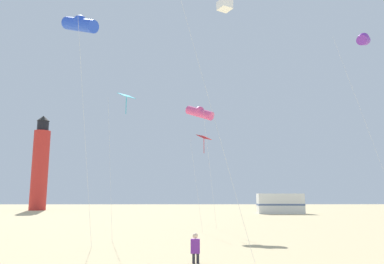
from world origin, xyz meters
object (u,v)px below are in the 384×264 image
at_px(rv_van_white, 280,204).
at_px(kite_tube_violet, 363,40).
at_px(kite_diamond_cyan, 125,101).
at_px(kite_diamond_scarlet, 203,140).
at_px(kite_tube_blue, 80,24).
at_px(lighthouse_distant, 40,165).
at_px(kite_tube_rainbow, 200,112).
at_px(kite_flyer_standing, 195,248).

bearing_deg(rv_van_white, kite_tube_violet, -89.40).
distance_m(kite_diamond_cyan, rv_van_white, 35.36).
distance_m(kite_diamond_scarlet, kite_tube_blue, 11.89).
bearing_deg(rv_van_white, kite_diamond_cyan, -117.76).
bearing_deg(kite_diamond_scarlet, lighthouse_distant, 125.01).
relative_size(kite_tube_violet, kite_diamond_scarlet, 2.03).
distance_m(kite_tube_rainbow, kite_tube_violet, 13.10).
bearing_deg(kite_flyer_standing, kite_tube_blue, -31.72).
bearing_deg(lighthouse_distant, kite_diamond_cyan, -62.86).
relative_size(kite_flyer_standing, lighthouse_distant, 0.07).
xyz_separation_m(kite_tube_rainbow, kite_tube_violet, (11.54, -4.41, 4.35)).
bearing_deg(kite_tube_rainbow, kite_diamond_scarlet, -84.44).
relative_size(kite_flyer_standing, kite_tube_rainbow, 0.12).
distance_m(kite_tube_rainbow, kite_diamond_scarlet, 3.27).
height_order(kite_flyer_standing, rv_van_white, rv_van_white).
relative_size(kite_flyer_standing, rv_van_white, 0.18).
bearing_deg(kite_tube_blue, kite_diamond_cyan, 63.24).
bearing_deg(lighthouse_distant, kite_diamond_scarlet, -54.99).
bearing_deg(lighthouse_distant, kite_tube_violet, -46.91).
xyz_separation_m(kite_flyer_standing, kite_tube_rainbow, (0.75, 14.48, 8.53)).
bearing_deg(kite_flyer_standing, kite_diamond_scarlet, -90.02).
distance_m(kite_flyer_standing, kite_diamond_cyan, 12.24).
distance_m(kite_diamond_cyan, kite_diamond_scarlet, 6.86).
bearing_deg(kite_diamond_cyan, kite_tube_blue, -116.76).
distance_m(kite_diamond_cyan, kite_tube_blue, 5.46).
xyz_separation_m(kite_tube_blue, rv_van_white, (19.26, 33.88, -10.39)).
relative_size(kite_tube_violet, kite_tube_blue, 1.14).
relative_size(kite_tube_rainbow, kite_tube_violet, 0.69).
bearing_deg(kite_flyer_standing, kite_tube_violet, -136.36).
height_order(kite_tube_rainbow, kite_tube_violet, kite_tube_violet).
bearing_deg(kite_tube_violet, kite_tube_blue, -163.20).
distance_m(kite_tube_rainbow, kite_diamond_cyan, 7.91).
height_order(kite_flyer_standing, kite_tube_violet, kite_tube_violet).
bearing_deg(kite_tube_rainbow, kite_tube_blue, -124.74).
distance_m(kite_flyer_standing, lighthouse_distant, 57.91).
distance_m(kite_flyer_standing, kite_diamond_scarlet, 13.85).
distance_m(kite_tube_rainbow, rv_van_white, 27.99).
xyz_separation_m(kite_flyer_standing, kite_tube_blue, (-6.18, 4.49, 11.17)).
xyz_separation_m(kite_tube_rainbow, kite_tube_blue, (-6.93, -9.99, 2.64)).
relative_size(kite_diamond_cyan, lighthouse_distant, 0.54).
xyz_separation_m(kite_flyer_standing, lighthouse_distant, (-26.16, 51.16, 7.22)).
bearing_deg(kite_flyer_standing, kite_diamond_cyan, -58.91).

